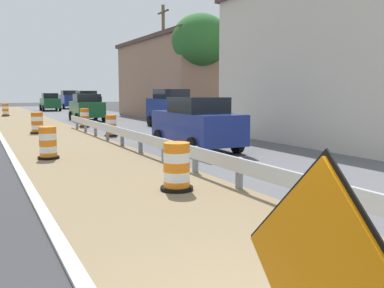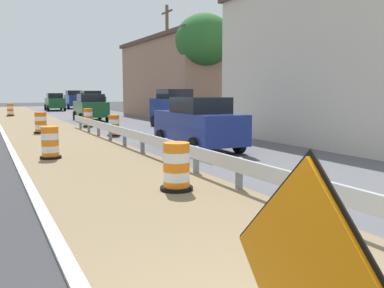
# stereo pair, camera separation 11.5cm
# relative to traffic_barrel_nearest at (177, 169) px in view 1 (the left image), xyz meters

# --- Properties ---
(traffic_barrel_nearest) EXTENTS (0.72, 0.72, 1.04)m
(traffic_barrel_nearest) POSITION_rel_traffic_barrel_nearest_xyz_m (0.00, 0.00, 0.00)
(traffic_barrel_nearest) COLOR orange
(traffic_barrel_nearest) RESTS_ON ground
(traffic_barrel_close) EXTENTS (0.67, 0.67, 1.03)m
(traffic_barrel_close) POSITION_rel_traffic_barrel_nearest_xyz_m (-1.82, 5.69, -0.01)
(traffic_barrel_close) COLOR orange
(traffic_barrel_close) RESTS_ON ground
(traffic_barrel_mid) EXTENTS (0.63, 0.63, 1.01)m
(traffic_barrel_mid) POSITION_rel_traffic_barrel_nearest_xyz_m (1.87, 11.25, -0.02)
(traffic_barrel_mid) COLOR orange
(traffic_barrel_mid) RESTS_ON ground
(traffic_barrel_far) EXTENTS (0.65, 0.65, 1.11)m
(traffic_barrel_far) POSITION_rel_traffic_barrel_nearest_xyz_m (1.93, 16.95, 0.03)
(traffic_barrel_far) COLOR orange
(traffic_barrel_far) RESTS_ON ground
(traffic_barrel_farther) EXTENTS (0.72, 0.72, 1.07)m
(traffic_barrel_farther) POSITION_rel_traffic_barrel_nearest_xyz_m (-1.07, 14.32, 0.01)
(traffic_barrel_farther) COLOR orange
(traffic_barrel_farther) RESTS_ON ground
(traffic_barrel_farthest) EXTENTS (0.64, 0.64, 1.05)m
(traffic_barrel_farthest) POSITION_rel_traffic_barrel_nearest_xyz_m (-1.58, 30.99, 0.00)
(traffic_barrel_farthest) COLOR orange
(traffic_barrel_farthest) RESTS_ON ground
(car_lead_near_lane) EXTENTS (2.01, 4.56, 1.93)m
(car_lead_near_lane) POSITION_rel_traffic_barrel_nearest_xyz_m (3.35, 5.41, 0.50)
(car_lead_near_lane) COLOR navy
(car_lead_near_lane) RESTS_ON ground
(car_trailing_near_lane) EXTENTS (2.16, 4.32, 2.22)m
(car_trailing_near_lane) POSITION_rel_traffic_barrel_nearest_xyz_m (6.43, 44.44, 0.64)
(car_trailing_near_lane) COLOR navy
(car_trailing_near_lane) RESTS_ON ground
(car_lead_far_lane) EXTENTS (2.20, 4.14, 1.93)m
(car_lead_far_lane) POSITION_rel_traffic_barrel_nearest_xyz_m (3.32, 22.23, 0.50)
(car_lead_far_lane) COLOR #195128
(car_lead_far_lane) RESTS_ON ground
(car_mid_far_lane) EXTENTS (2.05, 4.49, 2.26)m
(car_mid_far_lane) POSITION_rel_traffic_barrel_nearest_xyz_m (6.43, 14.21, 0.65)
(car_mid_far_lane) COLOR navy
(car_mid_far_lane) RESTS_ON ground
(car_trailing_far_lane) EXTENTS (2.07, 4.67, 1.92)m
(car_trailing_far_lane) POSITION_rel_traffic_barrel_nearest_xyz_m (3.44, 39.86, 0.49)
(car_trailing_far_lane) COLOR #195128
(car_trailing_far_lane) RESTS_ON ground
(car_distant_a) EXTENTS (2.11, 4.82, 2.18)m
(car_distant_a) POSITION_rel_traffic_barrel_nearest_xyz_m (6.07, 33.86, 0.62)
(car_distant_a) COLOR #195128
(car_distant_a) RESTS_ON ground
(roadside_shop_near) EXTENTS (8.70, 10.96, 6.75)m
(roadside_shop_near) POSITION_rel_traffic_barrel_nearest_xyz_m (11.38, 4.90, 2.92)
(roadside_shop_near) COLOR beige
(roadside_shop_near) RESTS_ON ground
(roadside_shop_far) EXTENTS (9.18, 13.91, 6.34)m
(roadside_shop_far) POSITION_rel_traffic_barrel_nearest_xyz_m (12.56, 23.14, 2.71)
(roadside_shop_far) COLOR #93705B
(roadside_shop_far) RESTS_ON ground
(utility_pole_near) EXTENTS (0.24, 1.80, 7.68)m
(utility_pole_near) POSITION_rel_traffic_barrel_nearest_xyz_m (8.48, 3.26, 3.53)
(utility_pole_near) COLOR brown
(utility_pole_near) RESTS_ON ground
(utility_pole_mid) EXTENTS (0.24, 1.80, 8.40)m
(utility_pole_mid) POSITION_rel_traffic_barrel_nearest_xyz_m (8.79, 20.80, 3.89)
(utility_pole_mid) COLOR brown
(utility_pole_mid) RESTS_ON ground
(tree_roadside) EXTENTS (3.83, 3.83, 7.23)m
(tree_roadside) POSITION_rel_traffic_barrel_nearest_xyz_m (9.68, 16.69, 5.00)
(tree_roadside) COLOR brown
(tree_roadside) RESTS_ON ground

